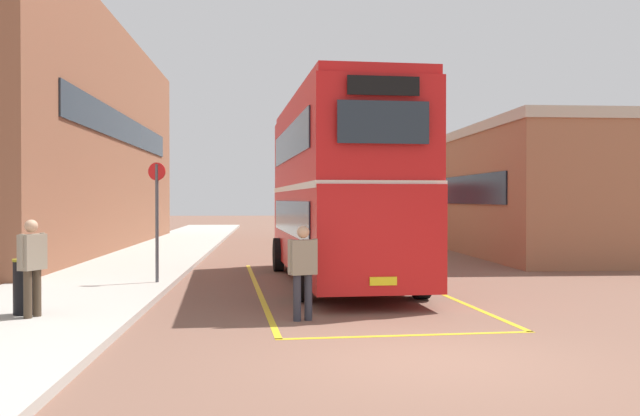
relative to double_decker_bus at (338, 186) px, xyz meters
The scene contains 11 objects.
ground_plane 6.50m from the double_decker_bus, 86.40° to the left, with size 135.60×135.60×0.00m, color brown.
sidewalk_left 10.67m from the double_decker_bus, 126.13° to the left, with size 4.00×57.60×0.14m, color #B2ADA3.
brick_building_left 15.73m from the double_decker_bus, 131.70° to the left, with size 5.36×24.59×9.20m.
depot_building_right 12.87m from the double_decker_bus, 44.50° to the left, with size 6.74×13.53×4.97m.
double_decker_bus is the anchor object (origin of this frame).
single_deck_bus 20.34m from the double_decker_bus, 80.87° to the left, with size 3.01×8.76×3.02m.
pedestrian_boarding 5.80m from the double_decker_bus, 102.21° to the right, with size 0.54×0.37×1.69m.
pedestrian_waiting_near 8.19m from the double_decker_bus, 136.22° to the right, with size 0.40×0.52×1.67m.
litter_bin 8.23m from the double_decker_bus, 139.04° to the right, with size 0.43×0.43×0.97m.
bus_stop_sign 4.60m from the double_decker_bus, behind, with size 0.43×0.14×2.92m.
bay_marking_yellow 3.14m from the double_decker_bus, 88.08° to the right, with size 5.06×12.22×0.01m.
Camera 1 is at (-2.15, -9.20, 2.16)m, focal length 38.49 mm.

